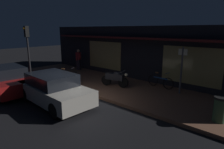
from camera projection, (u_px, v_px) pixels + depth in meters
name	position (u px, v px, depth m)	size (l,w,h in m)	color
ground_plane	(79.00, 103.00, 8.99)	(60.00, 60.00, 0.00)	black
sidewalk_slab	(120.00, 88.00, 11.14)	(18.00, 4.00, 0.15)	brown
storefront_building	(152.00, 53.00, 13.19)	(18.00, 3.30, 3.60)	black
motorcycle	(115.00, 78.00, 10.99)	(1.68, 0.67, 0.97)	black
bicycle_parked	(160.00, 81.00, 10.85)	(1.66, 0.42, 0.91)	black
bicycle_extra	(67.00, 76.00, 12.02)	(1.46, 0.86, 0.91)	black
person_photographer	(78.00, 59.00, 15.43)	(0.42, 0.61, 1.67)	#28232D
sign_post	(182.00, 68.00, 9.57)	(0.44, 0.09, 2.40)	#47474C
trash_bin	(220.00, 109.00, 6.78)	(0.48, 0.48, 0.93)	#2D4C33
traffic_light_pole	(28.00, 44.00, 12.43)	(0.24, 0.33, 3.60)	black
parked_car_near	(7.00, 80.00, 10.43)	(4.22, 2.06, 1.42)	black
parked_car_far	(54.00, 89.00, 8.79)	(4.15, 1.88, 1.42)	black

